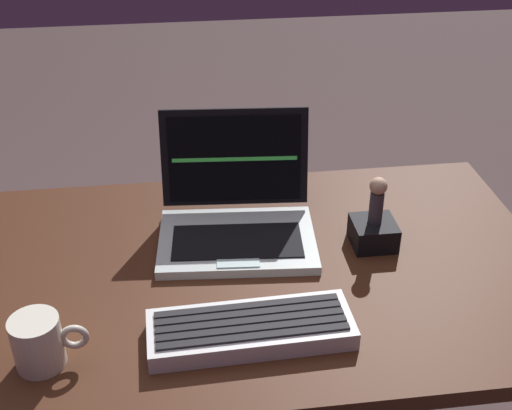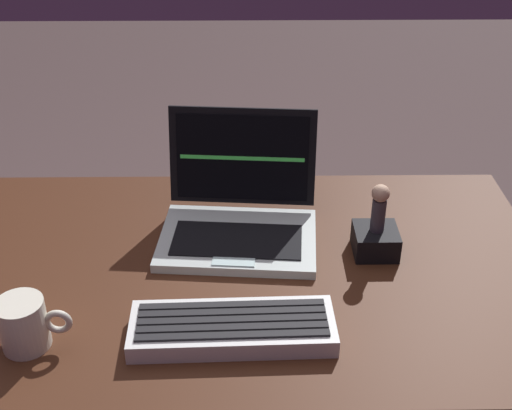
{
  "view_description": "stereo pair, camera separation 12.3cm",
  "coord_description": "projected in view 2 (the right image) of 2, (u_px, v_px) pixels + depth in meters",
  "views": [
    {
      "loc": [
        -0.01,
        -0.98,
        1.46
      ],
      "look_at": [
        0.13,
        0.06,
        0.81
      ],
      "focal_mm": 47.3,
      "sensor_mm": 36.0,
      "label": 1
    },
    {
      "loc": [
        0.11,
        -0.99,
        1.46
      ],
      "look_at": [
        0.13,
        0.06,
        0.81
      ],
      "focal_mm": 47.3,
      "sensor_mm": 36.0,
      "label": 2
    }
  ],
  "objects": [
    {
      "name": "figurine_stand",
      "position": [
        375.0,
        241.0,
        1.26
      ],
      "size": [
        0.08,
        0.08,
        0.05
      ],
      "primitive_type": "cube",
      "color": "black",
      "rests_on": "desk"
    },
    {
      "name": "laptop_front",
      "position": [
        239.0,
        214.0,
        1.3
      ],
      "size": [
        0.31,
        0.27,
        0.22
      ],
      "color": "#AFBCB8",
      "rests_on": "desk"
    },
    {
      "name": "coffee_mug",
      "position": [
        24.0,
        324.0,
        1.04
      ],
      "size": [
        0.11,
        0.08,
        0.08
      ],
      "color": "silver",
      "rests_on": "desk"
    },
    {
      "name": "external_keyboard",
      "position": [
        233.0,
        328.0,
        1.07
      ],
      "size": [
        0.33,
        0.12,
        0.04
      ],
      "color": "silver",
      "rests_on": "desk"
    },
    {
      "name": "figurine",
      "position": [
        379.0,
        206.0,
        1.22
      ],
      "size": [
        0.03,
        0.03,
        0.1
      ],
      "color": "#3B363D",
      "rests_on": "figurine_stand"
    },
    {
      "name": "desk",
      "position": [
        191.0,
        312.0,
        1.29
      ],
      "size": [
        1.33,
        0.68,
        0.72
      ],
      "color": "#412112",
      "rests_on": "ground"
    }
  ]
}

